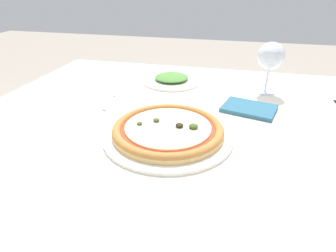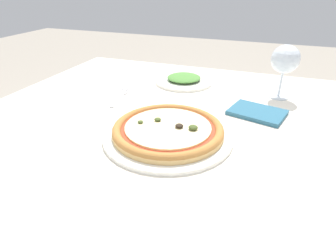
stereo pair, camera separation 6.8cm
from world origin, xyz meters
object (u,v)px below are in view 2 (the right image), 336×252
at_px(dining_table, 189,147).
at_px(wine_glass_far_left, 285,60).
at_px(fork, 120,96).
at_px(side_plate, 184,80).
at_px(pizza_plate, 168,131).

xyz_separation_m(dining_table, wine_glass_far_left, (0.23, 0.27, 0.21)).
bearing_deg(fork, dining_table, -19.09).
distance_m(fork, side_plate, 0.26).
relative_size(dining_table, pizza_plate, 3.91).
bearing_deg(pizza_plate, fork, 141.13).
distance_m(dining_table, fork, 0.29).
height_order(pizza_plate, wine_glass_far_left, wine_glass_far_left).
height_order(dining_table, wine_glass_far_left, wine_glass_far_left).
bearing_deg(pizza_plate, dining_table, 74.43).
bearing_deg(dining_table, side_plate, 110.15).
xyz_separation_m(dining_table, fork, (-0.27, 0.09, 0.09)).
relative_size(dining_table, wine_glass_far_left, 7.36).
bearing_deg(dining_table, fork, 160.91).
distance_m(pizza_plate, side_plate, 0.41).
bearing_deg(fork, side_plate, 53.63).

